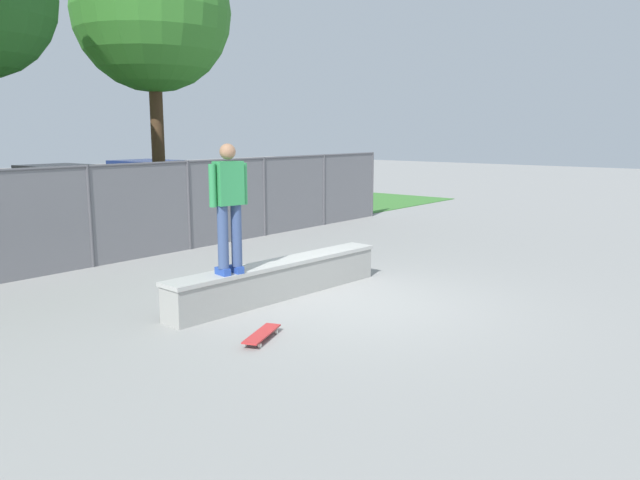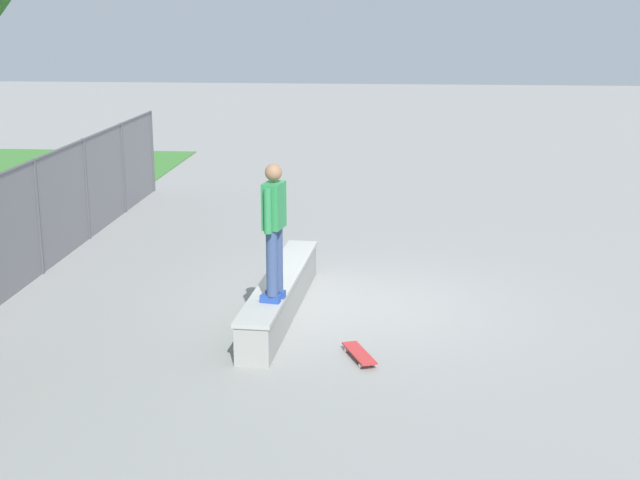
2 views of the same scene
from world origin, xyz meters
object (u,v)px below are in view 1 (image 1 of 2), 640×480
(skateboarder, at_px, (229,203))
(tree_far, at_px, (152,13))
(car_blue, at_px, (151,187))
(concrete_ledge, at_px, (280,279))
(car_black, at_px, (65,196))
(skateboard, at_px, (262,334))

(skateboarder, relative_size, tree_far, 0.25)
(tree_far, distance_m, car_blue, 6.05)
(skateboarder, bearing_deg, tree_far, 60.79)
(concrete_ledge, height_order, car_black, car_black)
(skateboard, relative_size, car_blue, 0.19)
(skateboard, bearing_deg, car_black, 73.00)
(skateboarder, relative_size, car_blue, 0.43)
(concrete_ledge, xyz_separation_m, tree_far, (2.63, 6.57, 5.06))
(car_black, bearing_deg, concrete_ledge, -99.81)
(concrete_ledge, height_order, skateboarder, skateboarder)
(skateboarder, xyz_separation_m, car_black, (2.71, 9.51, -0.74))
(skateboard, bearing_deg, concrete_ledge, 36.66)
(skateboard, xyz_separation_m, tree_far, (4.26, 7.78, 5.28))
(concrete_ledge, distance_m, tree_far, 8.71)
(concrete_ledge, bearing_deg, skateboard, -143.34)
(concrete_ledge, relative_size, car_black, 0.96)
(skateboard, distance_m, tree_far, 10.32)
(car_black, bearing_deg, tree_far, -70.77)
(car_black, height_order, car_blue, same)
(car_black, relative_size, car_blue, 1.00)
(skateboarder, distance_m, car_black, 9.91)
(skateboarder, height_order, tree_far, tree_far)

